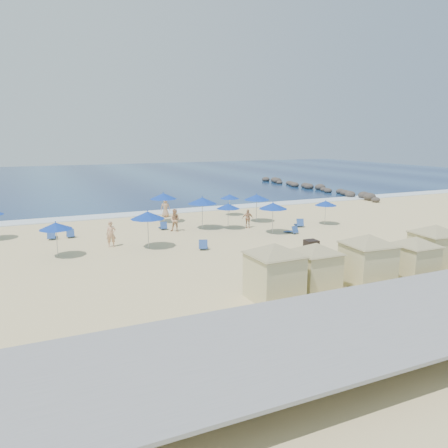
{
  "coord_description": "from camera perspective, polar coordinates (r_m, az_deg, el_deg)",
  "views": [
    {
      "loc": [
        -13.05,
        -25.78,
        7.39
      ],
      "look_at": [
        0.14,
        3.0,
        1.04
      ],
      "focal_mm": 35.0,
      "sensor_mm": 36.0,
      "label": 1
    }
  ],
  "objects": [
    {
      "name": "ocean",
      "position": [
        82.16,
        -15.47,
        5.8
      ],
      "size": [
        160.0,
        80.0,
        0.06
      ],
      "primitive_type": "cube",
      "color": "navy",
      "rests_on": "ground"
    },
    {
      "name": "cabana_1",
      "position": [
        21.68,
        11.91,
        -4.68
      ],
      "size": [
        4.17,
        4.17,
        2.61
      ],
      "color": "beige",
      "rests_on": "ground"
    },
    {
      "name": "umbrella_2",
      "position": [
        29.41,
        -9.96,
        1.14
      ],
      "size": [
        2.29,
        2.29,
        2.61
      ],
      "color": "#A5A8AD",
      "rests_on": "ground"
    },
    {
      "name": "ground",
      "position": [
        29.83,
        2.16,
        -3.01
      ],
      "size": [
        160.0,
        160.0,
        0.0
      ],
      "primitive_type": "plane",
      "color": "beige",
      "rests_on": "ground"
    },
    {
      "name": "beach_chair_5",
      "position": [
        37.03,
        9.8,
        0.06
      ],
      "size": [
        1.03,
        1.43,
        0.72
      ],
      "color": "#284992",
      "rests_on": "ground"
    },
    {
      "name": "umbrella_3",
      "position": [
        38.28,
        -7.93,
        3.64
      ],
      "size": [
        2.36,
        2.36,
        2.68
      ],
      "color": "#A5A8AD",
      "rests_on": "ground"
    },
    {
      "name": "umbrella_5",
      "position": [
        35.2,
        0.54,
        2.34
      ],
      "size": [
        1.91,
        1.91,
        2.17
      ],
      "color": "#A5A8AD",
      "rests_on": "ground"
    },
    {
      "name": "umbrella_6",
      "position": [
        33.65,
        6.42,
        2.37
      ],
      "size": [
        2.21,
        2.21,
        2.51
      ],
      "color": "#A5A8AD",
      "rests_on": "ground"
    },
    {
      "name": "umbrella_1",
      "position": [
        28.73,
        -21.12,
        -0.24
      ],
      "size": [
        2.02,
        2.02,
        2.3
      ],
      "color": "#A5A8AD",
      "rests_on": "ground"
    },
    {
      "name": "trash_bin",
      "position": [
        29.04,
        11.32,
        -2.82
      ],
      "size": [
        0.82,
        0.82,
        0.78
      ],
      "primitive_type": "cube",
      "rotation": [
        0.0,
        0.0,
        -0.05
      ],
      "color": "black",
      "rests_on": "ground"
    },
    {
      "name": "cabana_0",
      "position": [
        20.11,
        6.6,
        -5.23
      ],
      "size": [
        4.68,
        4.68,
        2.94
      ],
      "color": "beige",
      "rests_on": "ground"
    },
    {
      "name": "beach_chair_3",
      "position": [
        29.25,
        -2.74,
        -2.8
      ],
      "size": [
        1.02,
        1.41,
        0.71
      ],
      "color": "#284992",
      "rests_on": "ground"
    },
    {
      "name": "rock_jetty",
      "position": [
        63.18,
        11.52,
        4.74
      ],
      "size": [
        2.56,
        26.66,
        0.96
      ],
      "color": "#2E2926",
      "rests_on": "ground"
    },
    {
      "name": "seawall",
      "position": [
        19.15,
        20.96,
        -10.05
      ],
      "size": [
        160.0,
        6.1,
        1.22
      ],
      "color": "gray",
      "rests_on": "ground"
    },
    {
      "name": "beach_chair_4",
      "position": [
        34.28,
        8.9,
        -0.85
      ],
      "size": [
        0.75,
        1.26,
        0.65
      ],
      "color": "#284992",
      "rests_on": "ground"
    },
    {
      "name": "beach_chair_0",
      "position": [
        34.44,
        -21.55,
        -1.44
      ],
      "size": [
        0.79,
        1.36,
        0.7
      ],
      "color": "#284992",
      "rests_on": "ground"
    },
    {
      "name": "beachgoer_2",
      "position": [
        35.93,
        3.11,
        0.73
      ],
      "size": [
        0.99,
        0.65,
        1.56
      ],
      "primitive_type": "imported",
      "rotation": [
        0.0,
        0.0,
        5.96
      ],
      "color": "tan",
      "rests_on": "ground"
    },
    {
      "name": "cabana_3",
      "position": [
        24.82,
        23.66,
        -3.45
      ],
      "size": [
        4.07,
        4.07,
        2.55
      ],
      "color": "beige",
      "rests_on": "ground"
    },
    {
      "name": "umbrella_9",
      "position": [
        38.02,
        13.14,
        2.67
      ],
      "size": [
        1.87,
        1.87,
        2.13
      ],
      "color": "#A5A8AD",
      "rests_on": "ground"
    },
    {
      "name": "beachgoer_3",
      "position": [
        41.04,
        -7.67,
        2.13
      ],
      "size": [
        1.01,
        0.82,
        1.78
      ],
      "primitive_type": "imported",
      "rotation": [
        0.0,
        0.0,
        2.8
      ],
      "color": "tan",
      "rests_on": "ground"
    },
    {
      "name": "umbrella_7",
      "position": [
        41.41,
        0.74,
        3.6
      ],
      "size": [
        1.83,
        1.83,
        2.09
      ],
      "color": "#A5A8AD",
      "rests_on": "ground"
    },
    {
      "name": "beachgoer_1",
      "position": [
        34.67,
        -6.37,
        0.48
      ],
      "size": [
        1.1,
        1.04,
        1.8
      ],
      "primitive_type": "imported",
      "rotation": [
        0.0,
        0.0,
        5.73
      ],
      "color": "tan",
      "rests_on": "ground"
    },
    {
      "name": "beachgoer_0",
      "position": [
        30.62,
        -14.53,
        -1.29
      ],
      "size": [
        0.71,
        0.53,
        1.77
      ],
      "primitive_type": "imported",
      "rotation": [
        0.0,
        0.0,
        6.12
      ],
      "color": "tan",
      "rests_on": "ground"
    },
    {
      "name": "beach_chair_1",
      "position": [
        34.58,
        -19.44,
        -1.25
      ],
      "size": [
        0.61,
        1.27,
        0.69
      ],
      "color": "#284992",
      "rests_on": "ground"
    },
    {
      "name": "surf_line",
      "position": [
        43.91,
        -6.98,
        1.63
      ],
      "size": [
        160.0,
        2.5,
        0.08
      ],
      "primitive_type": "cube",
      "color": "white",
      "rests_on": "ground"
    },
    {
      "name": "cabana_4",
      "position": [
        27.18,
        25.83,
        -2.05
      ],
      "size": [
        4.52,
        4.52,
        2.84
      ],
      "color": "beige",
      "rests_on": "ground"
    },
    {
      "name": "beach_chair_2",
      "position": [
        35.74,
        -7.97,
        -0.32
      ],
      "size": [
        0.68,
        1.27,
        0.67
      ],
      "color": "#284992",
      "rests_on": "ground"
    },
    {
      "name": "umbrella_8",
      "position": [
        38.2,
        4.28,
        3.51
      ],
      "size": [
        2.23,
        2.23,
        2.54
      ],
      "color": "#A5A8AD",
      "rests_on": "ground"
    },
    {
      "name": "cabana_2",
      "position": [
        23.05,
        18.3,
        -3.62
      ],
      "size": [
        4.63,
        4.63,
        2.91
      ],
      "color": "beige",
      "rests_on": "ground"
    },
    {
      "name": "umbrella_4",
      "position": [
        35.13,
        -2.86,
        3.07
      ],
      "size": [
        2.37,
        2.37,
        2.7
      ],
      "color": "#A5A8AD",
      "rests_on": "ground"
    }
  ]
}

